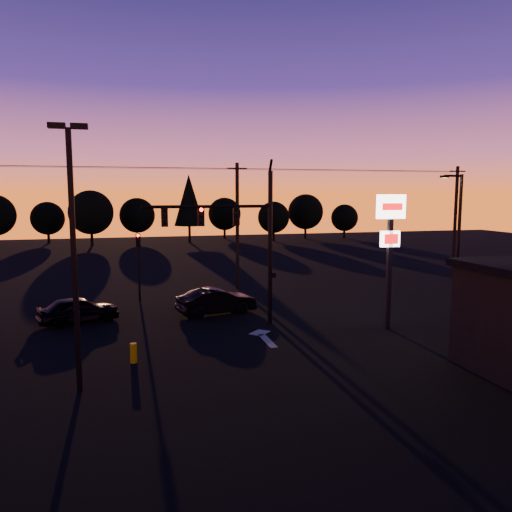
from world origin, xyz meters
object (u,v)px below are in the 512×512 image
Objects in this scene: secondary_signal at (139,257)px; streetlight at (458,233)px; traffic_signal_mast at (240,231)px; bollard at (134,353)px; car_left at (79,310)px; parking_lot_light at (73,241)px; car_mid at (217,301)px; pylon_sign at (390,233)px.

secondary_signal is 0.54× the size of streetlight.
traffic_signal_mast is 8.45m from bollard.
streetlight is 1.93× the size of car_left.
bollard is at bearing -177.76° from car_left.
secondary_signal is (-4.90, 7.49, -2.07)m from traffic_signal_mast.
traffic_signal_mast is 2.07× the size of car_left.
secondary_signal is at bearing 87.05° from bollard.
parking_lot_light is 12.69m from car_mid.
pylon_sign is 1.52× the size of car_mid.
traffic_signal_mast is at bearing -177.60° from car_mid.
parking_lot_light reaches higher than car_left.
parking_lot_light is 23.05m from streetlight.
streetlight is 1.79× the size of car_mid.
car_mid is at bearing 174.95° from streetlight.
traffic_signal_mast is 10.19m from parking_lot_light.
pylon_sign reaches higher than secondary_signal.
car_mid is (-7.84, 5.31, -4.18)m from pylon_sign.
parking_lot_light is 10.77m from car_left.
traffic_signal_mast is 1.07× the size of streetlight.
car_left is (-15.31, 5.23, -4.21)m from pylon_sign.
traffic_signal_mast is 5.11m from car_mid.
car_left is (-3.31, -4.76, -2.15)m from secondary_signal.
secondary_signal is 14.90m from parking_lot_light.
pylon_sign reaches higher than bollard.
traffic_signal_mast is at bearing -126.54° from car_left.
pylon_sign is 10.35m from car_mid.
bollard is at bearing 134.44° from car_mid.
traffic_signal_mast reaches higher than car_left.
streetlight reaches higher than car_left.
traffic_signal_mast reaches higher than bollard.
car_mid is at bearing -107.52° from car_left.
parking_lot_light is at bearing -158.35° from streetlight.
car_mid is at bearing 145.93° from pylon_sign.
streetlight is (21.41, 8.50, -0.85)m from parking_lot_light.
streetlight is at bearing -107.49° from car_mid.
pylon_sign is at bearing -19.36° from traffic_signal_mast.
traffic_signal_mast is at bearing 43.37° from parking_lot_light.
bollard is 7.73m from car_left.
bollard is 0.19× the size of car_left.
car_mid is at bearing 55.82° from parking_lot_light.
car_left is at bearing 176.84° from streetlight.
traffic_signal_mast is 9.19m from secondary_signal.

